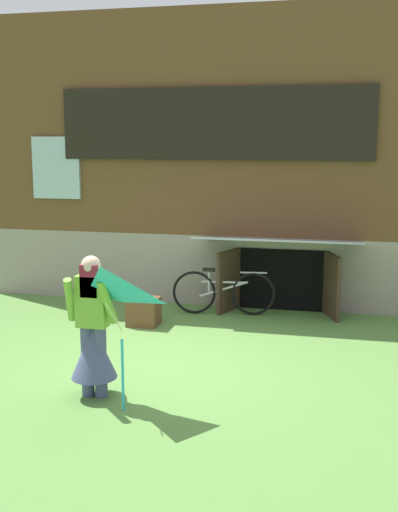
% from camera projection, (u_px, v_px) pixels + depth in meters
% --- Properties ---
extents(ground_plane, '(60.00, 60.00, 0.00)m').
position_uv_depth(ground_plane, '(165.00, 362.00, 8.43)').
color(ground_plane, '#56843D').
extents(log_house, '(8.56, 5.65, 5.04)m').
position_uv_depth(log_house, '(236.00, 157.00, 13.02)').
color(log_house, gray).
rests_on(log_house, ground_plane).
extents(person, '(0.61, 0.52, 1.62)m').
position_uv_depth(person, '(93.00, 338.00, 7.19)').
color(person, '#474C75').
rests_on(person, ground_plane).
extents(kite, '(0.82, 0.79, 1.53)m').
position_uv_depth(kite, '(102.00, 300.00, 6.56)').
color(kite, '#2DB2CC').
rests_on(kite, ground_plane).
extents(bicycle_silver, '(1.70, 0.26, 0.78)m').
position_uv_depth(bicycle_silver, '(223.00, 292.00, 10.66)').
color(bicycle_silver, black).
rests_on(bicycle_silver, ground_plane).
extents(wooden_crate, '(0.47, 0.40, 0.44)m').
position_uv_depth(wooden_crate, '(144.00, 312.00, 10.06)').
color(wooden_crate, brown).
rests_on(wooden_crate, ground_plane).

